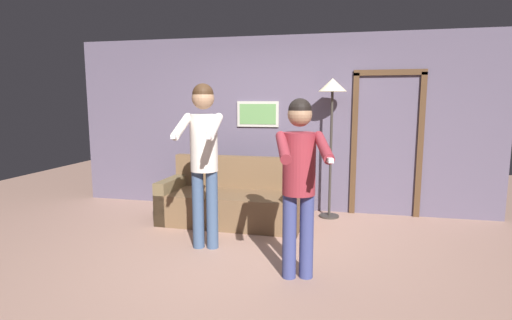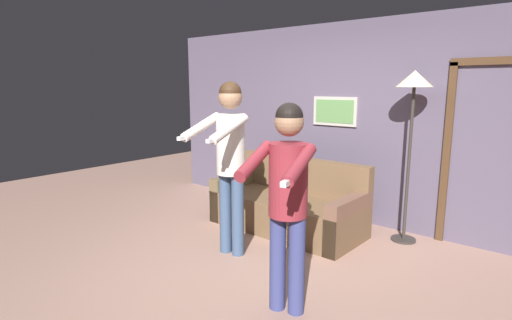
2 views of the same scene
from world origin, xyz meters
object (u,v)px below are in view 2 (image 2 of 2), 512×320
object	(u,v)px
couch	(288,207)
person_standing_right	(287,190)
person_standing_left	(230,150)
torchiere_lamp	(414,95)

from	to	relation	value
couch	person_standing_right	xyz separation A→B (m)	(1.08, -1.57, 0.73)
person_standing_left	person_standing_right	bearing A→B (deg)	-26.16
couch	torchiere_lamp	world-z (taller)	torchiere_lamp
person_standing_right	torchiere_lamp	bearing A→B (deg)	84.42
torchiere_lamp	couch	bearing A→B (deg)	-157.61
couch	person_standing_right	distance (m)	2.04
torchiere_lamp	person_standing_right	distance (m)	2.22
couch	person_standing_right	world-z (taller)	person_standing_right
person_standing_left	person_standing_right	distance (m)	1.24
torchiere_lamp	person_standing_left	bearing A→B (deg)	-130.10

